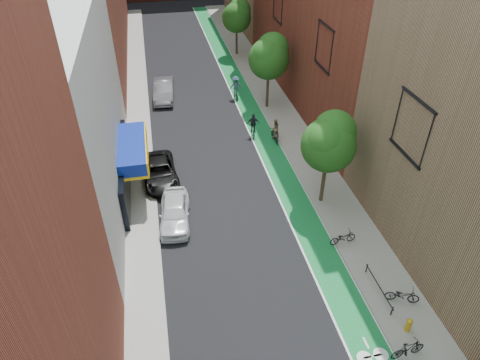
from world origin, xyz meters
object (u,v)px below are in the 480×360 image
fire_hydrant (409,324)px  parked_car_silver (164,90)px  parked_car_white (175,212)px  cyclist_lane_far (236,88)px  cyclist_lane_mid (254,128)px  parked_car_black (160,172)px  cyclist_lane_near (275,132)px

fire_hydrant → parked_car_silver: bearing=108.9°
parked_car_white → cyclist_lane_far: size_ratio=2.05×
parked_car_silver → cyclist_lane_mid: bearing=-47.4°
parked_car_black → fire_hydrant: (10.73, -14.78, -0.11)m
cyclist_lane_far → fire_hydrant: bearing=92.1°
parked_car_black → cyclist_lane_near: (9.30, 3.51, 0.11)m
parked_car_silver → cyclist_lane_mid: cyclist_lane_mid is taller
parked_car_white → parked_car_black: 4.67m
cyclist_lane_near → parked_car_black: bearing=17.4°
cyclist_lane_mid → cyclist_lane_far: size_ratio=0.92×
fire_hydrant → cyclist_lane_mid: bearing=98.6°
parked_car_black → cyclist_lane_far: cyclist_lane_far is taller
parked_car_white → cyclist_lane_far: 18.02m
parked_car_white → cyclist_lane_mid: 11.64m
parked_car_silver → parked_car_white: bearing=-86.4°
parked_car_white → cyclist_lane_near: bearing=49.1°
parked_car_black → fire_hydrant: parked_car_black is taller
cyclist_lane_near → cyclist_lane_far: bearing=-83.2°
fire_hydrant → cyclist_lane_near: bearing=94.5°
cyclist_lane_far → fire_hydrant: size_ratio=2.66×
parked_car_white → fire_hydrant: (10.07, -10.16, -0.17)m
parked_car_white → parked_car_silver: size_ratio=0.88×
parked_car_white → cyclist_lane_mid: bearing=58.0°
parked_car_black → cyclist_lane_mid: size_ratio=2.48×
parked_car_white → cyclist_lane_far: cyclist_lane_far is taller
parked_car_black → parked_car_silver: parked_car_silver is taller
parked_car_black → parked_car_silver: (1.12, 13.27, 0.14)m
cyclist_lane_near → fire_hydrant: size_ratio=2.37×
parked_car_white → cyclist_lane_mid: cyclist_lane_mid is taller
cyclist_lane_far → cyclist_lane_mid: bearing=85.8°
parked_car_silver → cyclist_lane_near: size_ratio=2.62×
parked_car_black → fire_hydrant: bearing=-57.8°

